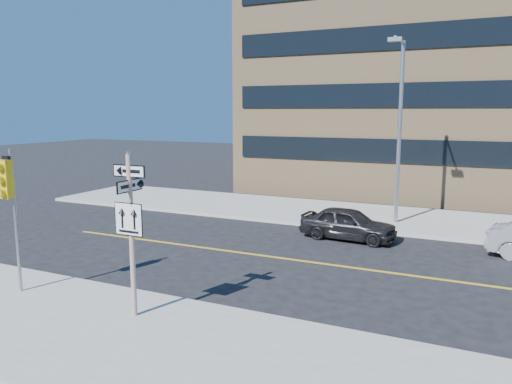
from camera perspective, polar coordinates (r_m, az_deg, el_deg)
The scene contains 6 objects.
ground at distance 15.02m, azimuth -7.56°, elevation -10.91°, with size 120.00×120.00×0.00m, color black.
sign_pole at distance 12.38m, azimuth -14.11°, elevation -3.72°, with size 0.92×0.92×4.06m.
traffic_signal at distance 15.02m, azimuth -26.48°, elevation 0.13°, with size 0.32×0.45×4.00m.
parked_car_a at distance 20.54m, azimuth 10.48°, elevation -3.56°, with size 3.87×1.56×1.32m, color black.
streetlight_a at distance 22.88m, azimuth 16.04°, elevation 7.89°, with size 0.55×2.25×8.00m.
building_brick at distance 37.45m, azimuth 16.89°, elevation 14.75°, with size 18.00×18.00×18.00m, color tan.
Camera 1 is at (7.71, -11.81, 5.15)m, focal length 35.00 mm.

